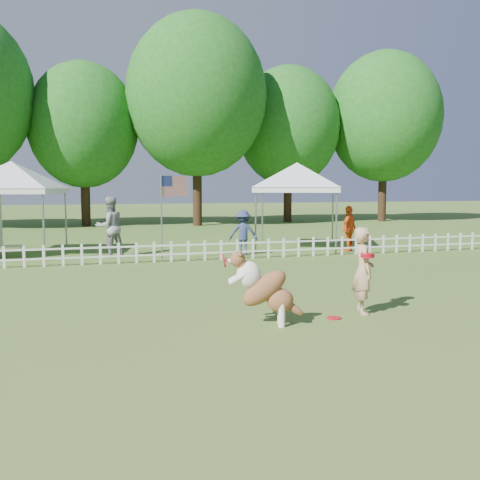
% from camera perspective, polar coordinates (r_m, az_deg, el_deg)
% --- Properties ---
extents(ground, '(120.00, 120.00, 0.00)m').
position_cam_1_polar(ground, '(9.22, 4.43, -7.99)').
color(ground, '#375F1E').
rests_on(ground, ground).
extents(picket_fence, '(22.00, 0.08, 0.60)m').
position_cam_1_polar(picket_fence, '(15.80, -4.66, -1.14)').
color(picket_fence, silver).
rests_on(picket_fence, ground).
extents(handler, '(0.49, 0.62, 1.50)m').
position_cam_1_polar(handler, '(9.41, 13.00, -3.19)').
color(handler, tan).
rests_on(handler, ground).
extents(dog, '(1.21, 0.69, 1.19)m').
position_cam_1_polar(dog, '(8.42, 2.75, -5.17)').
color(dog, brown).
rests_on(dog, ground).
extents(frisbee_on_turf, '(0.31, 0.31, 0.02)m').
position_cam_1_polar(frisbee_on_turf, '(9.09, 9.98, -8.18)').
color(frisbee_on_turf, red).
rests_on(frisbee_on_turf, ground).
extents(canopy_tent_left, '(3.36, 3.36, 2.91)m').
position_cam_1_polar(canopy_tent_left, '(18.33, -23.04, 2.99)').
color(canopy_tent_left, silver).
rests_on(canopy_tent_left, ground).
extents(canopy_tent_right, '(3.76, 3.76, 2.95)m').
position_cam_1_polar(canopy_tent_right, '(18.82, 6.06, 3.53)').
color(canopy_tent_right, silver).
rests_on(canopy_tent_right, ground).
extents(flag_pole, '(0.94, 0.47, 2.55)m').
position_cam_1_polar(flag_pole, '(15.58, -8.37, 2.31)').
color(flag_pole, gray).
rests_on(flag_pole, ground).
extents(spectator_a, '(1.11, 1.00, 1.88)m').
position_cam_1_polar(spectator_a, '(17.06, -13.72, 1.38)').
color(spectator_a, gray).
rests_on(spectator_a, ground).
extents(spectator_b, '(1.04, 0.78, 1.43)m').
position_cam_1_polar(spectator_b, '(17.06, 0.34, 0.79)').
color(spectator_b, navy).
rests_on(spectator_b, ground).
extents(spectator_c, '(0.94, 0.85, 1.54)m').
position_cam_1_polar(spectator_c, '(18.49, 11.55, 1.22)').
color(spectator_c, '#EB5B1B').
rests_on(spectator_c, ground).
extents(tree_center_left, '(6.00, 6.00, 9.80)m').
position_cam_1_polar(tree_center_left, '(30.98, -16.33, 10.53)').
color(tree_center_left, '#1C5618').
rests_on(tree_center_left, ground).
extents(tree_center_right, '(7.60, 7.60, 12.60)m').
position_cam_1_polar(tree_center_right, '(30.29, -4.64, 13.52)').
color(tree_center_right, '#1C5618').
rests_on(tree_center_right, ground).
extents(tree_right, '(6.20, 6.20, 10.40)m').
position_cam_1_polar(tree_right, '(33.32, 5.16, 10.89)').
color(tree_right, '#1C5618').
rests_on(tree_right, ground).
extents(tree_far_right, '(7.00, 7.00, 11.40)m').
position_cam_1_polar(tree_far_right, '(35.15, 15.10, 11.27)').
color(tree_far_right, '#1C5618').
rests_on(tree_far_right, ground).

